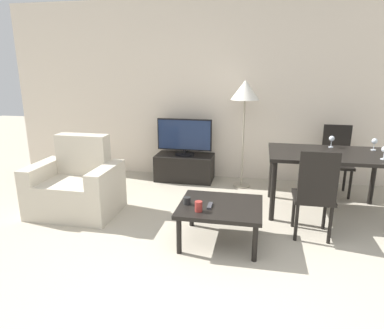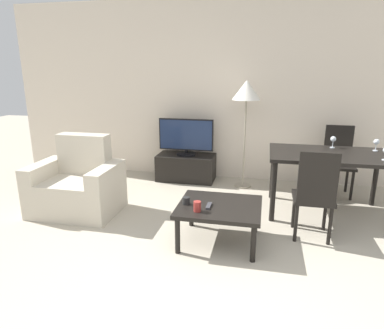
{
  "view_description": "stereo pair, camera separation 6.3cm",
  "coord_description": "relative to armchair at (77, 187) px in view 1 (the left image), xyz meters",
  "views": [
    {
      "loc": [
        0.35,
        -2.02,
        1.71
      ],
      "look_at": [
        -0.38,
        1.64,
        0.65
      ],
      "focal_mm": 32.0,
      "sensor_mm": 36.0,
      "label": 1
    },
    {
      "loc": [
        0.41,
        -2.0,
        1.71
      ],
      "look_at": [
        -0.38,
        1.64,
        0.65
      ],
      "focal_mm": 32.0,
      "sensor_mm": 36.0,
      "label": 2
    }
  ],
  "objects": [
    {
      "name": "dining_chair_near",
      "position": [
        2.71,
        -0.16,
        0.2
      ],
      "size": [
        0.4,
        0.4,
        0.95
      ],
      "color": "black",
      "rests_on": "ground_plane"
    },
    {
      "name": "dining_chair_far",
      "position": [
        3.2,
        1.34,
        0.2
      ],
      "size": [
        0.4,
        0.4,
        0.95
      ],
      "color": "black",
      "rests_on": "ground_plane"
    },
    {
      "name": "floor_lamp",
      "position": [
        1.91,
        1.33,
        1.04
      ],
      "size": [
        0.4,
        0.4,
        1.54
      ],
      "color": "gray",
      "rests_on": "ground_plane"
    },
    {
      "name": "cup_colored_far",
      "position": [
        1.46,
        -0.46,
        0.12
      ],
      "size": [
        0.07,
        0.07,
        0.07
      ],
      "color": "black",
      "rests_on": "coffee_table"
    },
    {
      "name": "cup_white_near",
      "position": [
        1.61,
        -0.61,
        0.14
      ],
      "size": [
        0.07,
        0.07,
        0.1
      ],
      "color": "maroon",
      "rests_on": "coffee_table"
    },
    {
      "name": "wine_glass_left",
      "position": [
        3.5,
        0.83,
        0.53
      ],
      "size": [
        0.07,
        0.07,
        0.15
      ],
      "color": "silver",
      "rests_on": "dining_table"
    },
    {
      "name": "coffee_table",
      "position": [
        1.79,
        -0.41,
        0.04
      ],
      "size": [
        0.82,
        0.72,
        0.4
      ],
      "color": "black",
      "rests_on": "ground_plane"
    },
    {
      "name": "wall_back",
      "position": [
        1.78,
        1.77,
        1.04
      ],
      "size": [
        7.4,
        0.06,
        2.7
      ],
      "color": "beige",
      "rests_on": "ground_plane"
    },
    {
      "name": "ground_plane",
      "position": [
        1.78,
        -1.54,
        -0.31
      ],
      "size": [
        18.0,
        18.0,
        0.0
      ],
      "primitive_type": "plane",
      "color": "#B2A893"
    },
    {
      "name": "wine_glass_center",
      "position": [
        3.02,
        0.89,
        0.53
      ],
      "size": [
        0.07,
        0.07,
        0.15
      ],
      "color": "silver",
      "rests_on": "dining_table"
    },
    {
      "name": "armchair",
      "position": [
        0.0,
        0.0,
        0.0
      ],
      "size": [
        1.0,
        0.73,
        0.92
      ],
      "color": "beige",
      "rests_on": "ground_plane"
    },
    {
      "name": "tv_stand",
      "position": [
        1.01,
        1.47,
        -0.11
      ],
      "size": [
        0.89,
        0.46,
        0.4
      ],
      "color": "black",
      "rests_on": "ground_plane"
    },
    {
      "name": "dining_table",
      "position": [
        2.95,
        0.59,
        0.34
      ],
      "size": [
        1.38,
        0.87,
        0.74
      ],
      "color": "black",
      "rests_on": "ground_plane"
    },
    {
      "name": "remote_primary",
      "position": [
        1.7,
        -0.48,
        0.1
      ],
      "size": [
        0.04,
        0.15,
        0.02
      ],
      "color": "#38383D",
      "rests_on": "coffee_table"
    },
    {
      "name": "tv",
      "position": [
        1.01,
        1.47,
        0.37
      ],
      "size": [
        0.84,
        0.29,
        0.56
      ],
      "color": "black",
      "rests_on": "tv_stand"
    }
  ]
}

